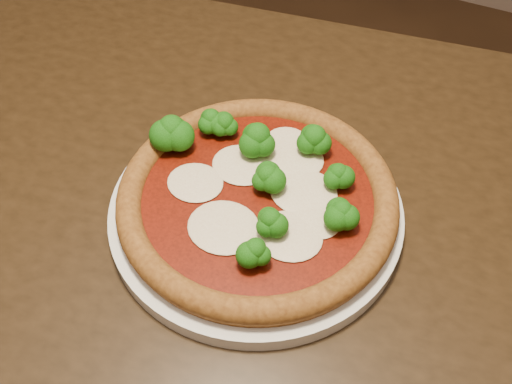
% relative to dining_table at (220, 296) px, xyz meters
% --- Properties ---
extents(dining_table, '(1.40, 1.06, 0.75)m').
position_rel_dining_table_xyz_m(dining_table, '(0.00, 0.00, 0.00)').
color(dining_table, black).
rests_on(dining_table, floor).
extents(plate, '(0.31, 0.31, 0.02)m').
position_rel_dining_table_xyz_m(plate, '(0.02, 0.06, 0.10)').
color(plate, silver).
rests_on(plate, dining_table).
extents(pizza, '(0.30, 0.30, 0.06)m').
position_rel_dining_table_xyz_m(pizza, '(0.01, 0.07, 0.12)').
color(pizza, brown).
rests_on(pizza, plate).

